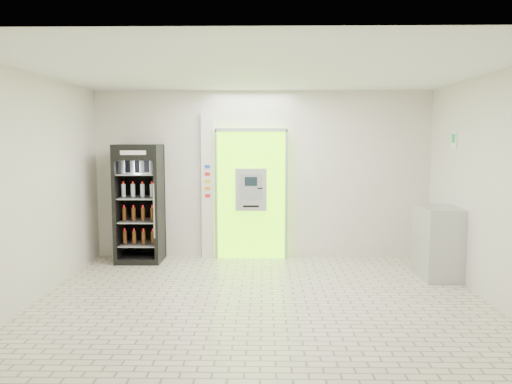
{
  "coord_description": "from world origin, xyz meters",
  "views": [
    {
      "loc": [
        0.04,
        -6.45,
        2.13
      ],
      "look_at": [
        -0.09,
        1.2,
        1.32
      ],
      "focal_mm": 35.0,
      "sensor_mm": 36.0,
      "label": 1
    }
  ],
  "objects": [
    {
      "name": "ground",
      "position": [
        0.0,
        0.0,
        0.0
      ],
      "size": [
        6.0,
        6.0,
        0.0
      ],
      "primitive_type": "plane",
      "color": "beige",
      "rests_on": "ground"
    },
    {
      "name": "steel_cabinet",
      "position": [
        2.71,
        1.17,
        0.55
      ],
      "size": [
        0.58,
        0.84,
        1.1
      ],
      "rotation": [
        0.0,
        0.0,
        0.03
      ],
      "color": "#A7AAAF",
      "rests_on": "ground"
    },
    {
      "name": "beverage_cooler",
      "position": [
        -2.14,
        2.16,
        0.98
      ],
      "size": [
        0.77,
        0.73,
        2.05
      ],
      "rotation": [
        0.0,
        0.0,
        0.01
      ],
      "color": "black",
      "rests_on": "ground"
    },
    {
      "name": "exit_sign",
      "position": [
        2.99,
        1.4,
        2.12
      ],
      "size": [
        0.02,
        0.22,
        0.26
      ],
      "color": "white",
      "rests_on": "room_shell"
    },
    {
      "name": "atm_assembly",
      "position": [
        -0.2,
        2.41,
        1.17
      ],
      "size": [
        1.3,
        0.24,
        2.33
      ],
      "color": "#7CFB05",
      "rests_on": "ground"
    },
    {
      "name": "pillar",
      "position": [
        -0.98,
        2.45,
        1.3
      ],
      "size": [
        0.22,
        0.11,
        2.6
      ],
      "color": "silver",
      "rests_on": "ground"
    },
    {
      "name": "room_shell",
      "position": [
        0.0,
        0.0,
        1.84
      ],
      "size": [
        6.0,
        6.0,
        6.0
      ],
      "color": "silver",
      "rests_on": "ground"
    }
  ]
}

